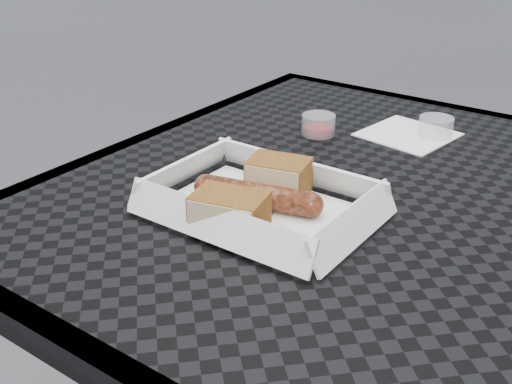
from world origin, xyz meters
TOP-DOWN VIEW (x-y plane):
  - patio_table at (0.00, 0.00)m, footprint 0.80×0.80m
  - food_tray at (-0.11, -0.11)m, footprint 0.22×0.15m
  - bratwurst at (-0.11, -0.11)m, footprint 0.15×0.06m
  - bread_near at (-0.11, -0.07)m, footprint 0.08×0.06m
  - bread_far at (-0.11, -0.17)m, footprint 0.09×0.07m
  - veg_garnish at (-0.04, -0.17)m, footprint 0.03×0.03m
  - napkin at (-0.07, 0.22)m, footprint 0.14×0.14m
  - condiment_cup_sauce at (-0.18, 0.14)m, footprint 0.05×0.05m
  - condiment_cup_empty at (-0.04, 0.23)m, footprint 0.05×0.05m

SIDE VIEW (x-z plane):
  - patio_table at x=0.00m, z-range 0.30..1.04m
  - napkin at x=-0.07m, z-range 0.74..0.75m
  - food_tray at x=-0.11m, z-range 0.74..0.75m
  - veg_garnish at x=-0.04m, z-range 0.75..0.75m
  - condiment_cup_sauce at x=-0.18m, z-range 0.74..0.78m
  - condiment_cup_empty at x=-0.04m, z-range 0.74..0.78m
  - bratwurst at x=-0.11m, z-range 0.75..0.78m
  - bread_far at x=-0.11m, z-range 0.75..0.79m
  - bread_near at x=-0.11m, z-range 0.75..0.79m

